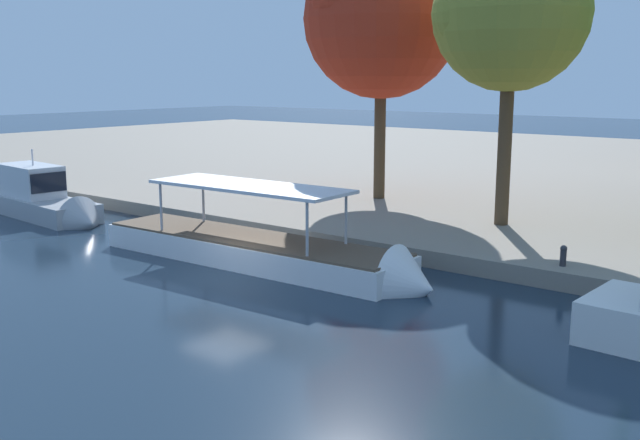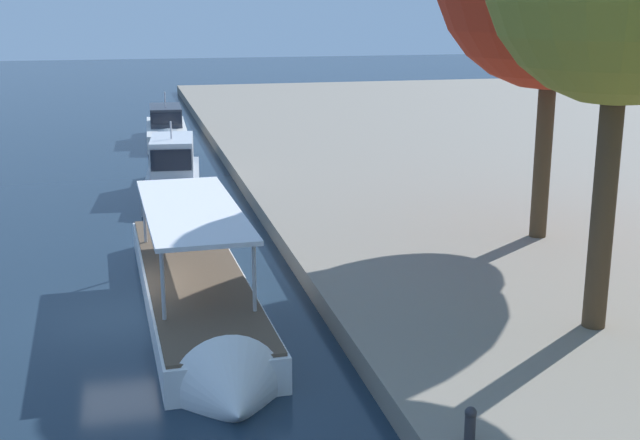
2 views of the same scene
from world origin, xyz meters
name	(u,v)px [view 2 (image 2 of 2)]	position (x,y,z in m)	size (l,w,h in m)	color
ground_plane	(122,319)	(0.00, 0.00, 0.00)	(220.00, 220.00, 0.00)	#192838
motor_yacht_0	(167,134)	(-29.68, 2.81, 0.60)	(9.81, 2.65, 3.89)	silver
motor_yacht_1	(173,180)	(-14.94, 2.29, 0.71)	(9.52, 3.10, 4.11)	#9EA3A8
tour_boat_2	(199,303)	(0.30, 2.09, 0.39)	(14.05, 3.24, 3.92)	white
mooring_bollard_0	(470,423)	(9.44, 6.25, 1.01)	(0.23, 0.23, 0.70)	#2D2D33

